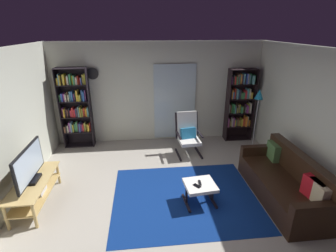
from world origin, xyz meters
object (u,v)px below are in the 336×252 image
Objects in this scene: tv_stand at (35,188)px; bookshelf_near_sofa at (240,103)px; bookshelf_near_tv at (75,106)px; cell_phone at (197,186)px; leather_sofa at (285,183)px; tv_remote at (200,183)px; television at (29,166)px; floor_lamp_by_shelf at (258,102)px; ottoman at (200,187)px; wall_clock at (93,73)px; lounge_armchair at (188,133)px.

tv_stand is 0.67× the size of bookshelf_near_sofa.
cell_phone is (2.54, -2.67, -0.69)m from bookshelf_near_tv.
leather_sofa is 13.83× the size of tv_remote.
leather_sofa is (4.40, -0.31, -0.00)m from tv_stand.
tv_stand is at bearing 178.03° from tv_remote.
leather_sofa is at bearing -3.99° from television.
tv_stand is at bearing 135.60° from cell_phone.
bookshelf_near_tv is at bearing 84.13° from television.
television is 4.91m from floor_lamp_by_shelf.
cell_phone is at bearing -138.66° from ottoman.
bookshelf_near_tv reaches higher than tv_remote.
lounge_armchair is at bearing -20.89° from wall_clock.
cell_phone is (-0.20, -1.96, -0.14)m from lounge_armchair.
bookshelf_near_sofa is 1.23× the size of floor_lamp_by_shelf.
lounge_armchair is 0.65× the size of floor_lamp_by_shelf.
television is 3.40m from lounge_armchair.
wall_clock is at bearing 159.11° from lounge_armchair.
tv_stand is 2.87m from ottoman.
bookshelf_near_tv is at bearing 179.66° from bookshelf_near_sofa.
cell_phone is (2.78, -0.33, 0.08)m from tv_stand.
lounge_armchair is at bearing 46.69° from cell_phone.
ottoman is (2.85, -0.27, -0.44)m from television.
wall_clock is at bearing 73.81° from tv_stand.
tv_remote reaches higher than cell_phone.
television is at bearing -161.16° from floor_lamp_by_shelf.
floor_lamp_by_shelf is (4.62, 1.58, 0.96)m from tv_stand.
cell_phone is 3.78m from wall_clock.
television is 2.80m from wall_clock.
tv_remote is (2.85, -0.26, -0.37)m from television.
wall_clock is at bearing 88.60° from cell_phone.
tv_remote is at bearing -5.09° from tv_stand.
cell_phone is 0.09× the size of floor_lamp_by_shelf.
lounge_armchair is (2.98, 1.62, -0.23)m from television.
television is 0.52× the size of leather_sofa.
lounge_armchair is (2.98, 1.62, 0.22)m from tv_stand.
leather_sofa is at bearing -1.24° from ottoman.
tv_stand reaches higher than ottoman.
tv_stand is at bearing -95.93° from bookshelf_near_tv.
bookshelf_near_tv is 0.92m from wall_clock.
wall_clock is at bearing 130.97° from tv_remote.
television is 4.43m from leather_sofa.
bookshelf_near_tv is at bearing -163.19° from wall_clock.
bookshelf_near_tv is 2.88m from lounge_armchair.
lounge_armchair is at bearing 28.59° from television.
tv_remote is at bearing -134.08° from floor_lamp_by_shelf.
bookshelf_near_sofa is 3.14m from ottoman.
television is 0.65× the size of floor_lamp_by_shelf.
tv_remote is (-0.00, 0.02, 0.08)m from ottoman.
television is at bearing 174.52° from ottoman.
ottoman is 3.81m from wall_clock.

